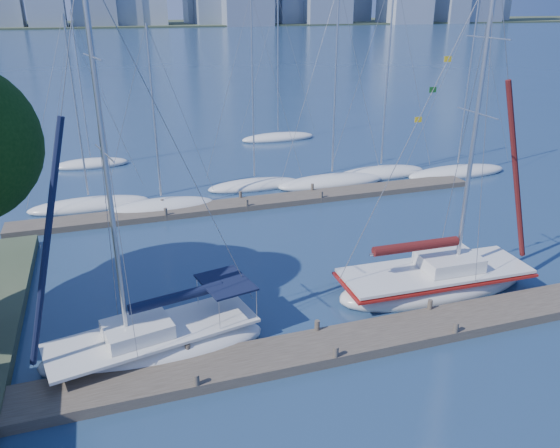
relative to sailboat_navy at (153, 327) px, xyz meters
name	(u,v)px	position (x,y,z in m)	size (l,w,h in m)	color
ground	(326,351)	(6.07, -1.87, -1.13)	(700.00, 700.00, 0.00)	navy
near_dock	(326,347)	(6.07, -1.87, -0.93)	(26.00, 2.00, 0.40)	#453D32
far_dock	(259,203)	(8.07, 14.13, -0.95)	(30.00, 1.80, 0.36)	#453D32
far_shore	(104,25)	(6.07, 318.13, -1.13)	(800.00, 100.00, 1.50)	#38472D
sailboat_navy	(153,327)	(0.00, 0.00, 0.00)	(8.56, 4.29, 13.98)	silver
sailboat_maroon	(436,270)	(12.50, 0.90, -0.07)	(9.29, 3.26, 14.29)	silver
bg_boat_0	(90,205)	(-2.25, 16.87, -0.89)	(7.67, 4.55, 11.86)	silver
bg_boat_1	(162,207)	(2.05, 15.12, -0.88)	(6.81, 2.48, 11.40)	silver
bg_boat_2	(255,185)	(8.75, 17.56, -0.88)	(6.92, 3.46, 12.99)	silver
bg_boat_3	(332,181)	(14.17, 16.50, -0.86)	(8.28, 3.41, 13.61)	silver
bg_boat_4	(380,173)	(18.43, 17.25, -0.84)	(7.61, 4.41, 14.61)	silver
bg_boat_5	(457,172)	(24.05, 15.73, -0.88)	(8.41, 3.39, 12.82)	silver
bg_boat_6	(91,164)	(-2.11, 26.79, -0.89)	(5.90, 2.61, 11.93)	silver
bg_boat_7	(278,137)	(14.74, 30.68, -0.88)	(7.24, 2.87, 12.88)	silver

